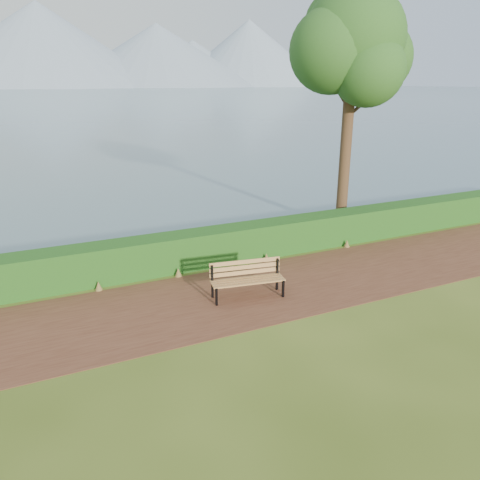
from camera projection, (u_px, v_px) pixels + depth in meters
name	position (u px, v px, depth m)	size (l,w,h in m)	color
ground	(248.00, 299.00, 11.36)	(140.00, 140.00, 0.00)	#3D4F16
path	(243.00, 294.00, 11.61)	(40.00, 3.40, 0.01)	#4F291B
hedge	(208.00, 247.00, 13.43)	(32.00, 0.85, 1.00)	#164915
water	(22.00, 91.00, 234.37)	(700.00, 510.00, 0.00)	#486575
bench	(247.00, 277.00, 11.37)	(1.84, 0.80, 0.90)	black
tree	(353.00, 45.00, 14.88)	(4.27, 3.58, 8.22)	#3B2118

